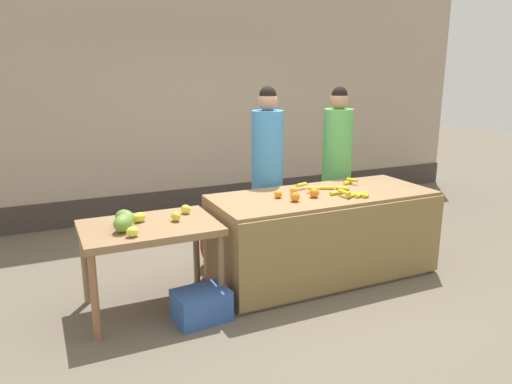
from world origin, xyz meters
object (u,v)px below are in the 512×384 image
(produce_crate, at_px, (201,305))
(produce_sack, at_px, (215,244))
(vendor_woman_blue_shirt, at_px, (267,173))
(vendor_woman_green_shirt, at_px, (337,166))

(produce_crate, distance_m, produce_sack, 1.15)
(vendor_woman_blue_shirt, relative_size, vendor_woman_green_shirt, 1.01)
(produce_crate, bearing_deg, vendor_woman_blue_shirt, 43.54)
(vendor_woman_green_shirt, height_order, produce_crate, vendor_woman_green_shirt)
(vendor_woman_green_shirt, xyz_separation_m, produce_crate, (-2.08, -1.16, -0.80))
(vendor_woman_blue_shirt, bearing_deg, produce_crate, -136.46)
(produce_crate, bearing_deg, produce_sack, 64.23)
(vendor_woman_blue_shirt, xyz_separation_m, vendor_woman_green_shirt, (0.95, 0.09, -0.01))
(vendor_woman_blue_shirt, distance_m, produce_crate, 1.76)
(vendor_woman_green_shirt, bearing_deg, vendor_woman_blue_shirt, -174.76)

